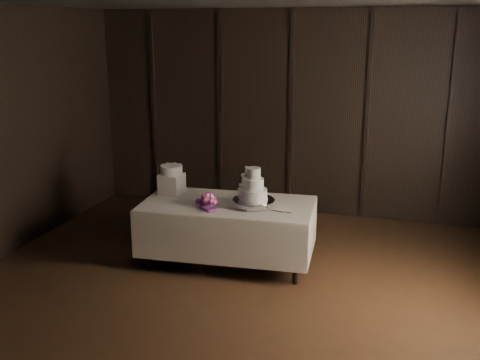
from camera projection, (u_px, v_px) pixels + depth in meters
name	position (u px, v px, depth m)	size (l,w,h in m)	color
room	(213.00, 170.00, 5.03)	(6.08, 7.08, 3.08)	black
display_table	(228.00, 231.00, 6.62)	(2.06, 1.18, 0.76)	beige
cake_stand	(254.00, 203.00, 6.37)	(0.48, 0.48, 0.09)	silver
wedding_cake	(251.00, 187.00, 6.32)	(0.35, 0.31, 0.37)	white
bouquet	(207.00, 201.00, 6.39)	(0.30, 0.40, 0.19)	#D55367
box_pedestal	(172.00, 184.00, 6.86)	(0.26, 0.26, 0.25)	white
small_cake	(171.00, 170.00, 6.81)	(0.27, 0.27, 0.11)	white
cake_knife	(273.00, 210.00, 6.25)	(0.37, 0.02, 0.01)	silver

